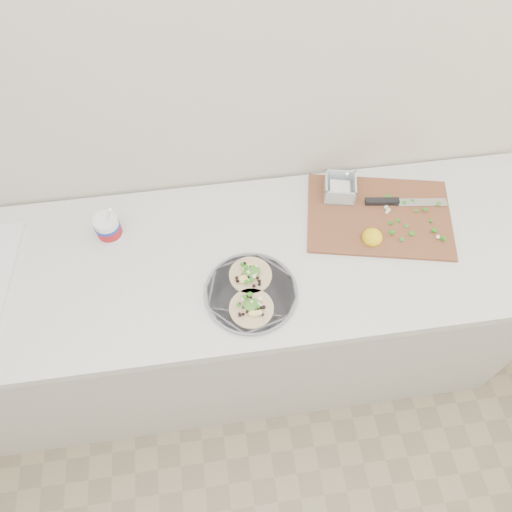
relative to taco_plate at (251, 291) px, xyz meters
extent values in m
cube|color=beige|center=(-0.16, 0.45, 0.38)|extent=(3.50, 0.05, 2.60)
cube|color=silver|center=(-0.16, 0.16, -0.49)|extent=(2.40, 0.62, 0.86)
cube|color=silver|center=(-0.16, 0.14, -0.04)|extent=(2.44, 0.66, 0.04)
cylinder|color=slate|center=(0.00, 0.00, -0.01)|extent=(0.28, 0.28, 0.01)
cylinder|color=slate|center=(0.00, 0.00, -0.01)|extent=(0.29, 0.29, 0.00)
cylinder|color=white|center=(-0.44, 0.28, 0.03)|extent=(0.08, 0.08, 0.10)
cylinder|color=#A41219|center=(-0.44, 0.28, 0.03)|extent=(0.08, 0.08, 0.04)
cylinder|color=#192D99|center=(-0.44, 0.28, 0.05)|extent=(0.08, 0.08, 0.01)
cube|color=brown|center=(0.48, 0.24, -0.01)|extent=(0.55, 0.44, 0.01)
cube|color=white|center=(0.36, 0.35, 0.01)|extent=(0.07, 0.07, 0.03)
ellipsoid|color=yellow|center=(0.43, 0.14, 0.01)|extent=(0.07, 0.07, 0.06)
cube|color=silver|center=(0.64, 0.27, 0.00)|extent=(0.18, 0.06, 0.00)
cube|color=black|center=(0.50, 0.29, 0.00)|extent=(0.12, 0.04, 0.02)
camera|label=1|loc=(-0.09, -0.75, 1.36)|focal=35.00mm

